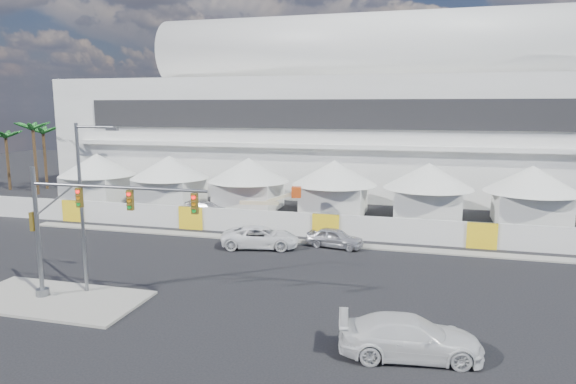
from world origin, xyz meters
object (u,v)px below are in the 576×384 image
(pickup_curb, at_px, (260,237))
(traffic_mast, at_px, (72,227))
(streetlight_median, at_px, (85,197))
(sedan_silver, at_px, (335,238))
(pickup_near, at_px, (410,337))
(boom_lift, at_px, (254,213))
(lot_car_c, at_px, (207,208))

(pickup_curb, bearing_deg, traffic_mast, 143.07)
(pickup_curb, distance_m, traffic_mast, 15.00)
(pickup_curb, distance_m, streetlight_median, 14.32)
(sedan_silver, distance_m, pickup_near, 17.44)
(traffic_mast, bearing_deg, pickup_curb, 64.22)
(pickup_near, xyz_separation_m, traffic_mast, (-17.93, 1.65, 3.37))
(sedan_silver, bearing_deg, streetlight_median, 148.14)
(boom_lift, bearing_deg, sedan_silver, -45.95)
(lot_car_c, bearing_deg, pickup_curb, -129.04)
(pickup_near, xyz_separation_m, streetlight_median, (-18.00, 2.95, 4.79))
(sedan_silver, bearing_deg, lot_car_c, 68.95)
(pickup_near, relative_size, streetlight_median, 0.64)
(streetlight_median, bearing_deg, lot_car_c, 96.31)
(sedan_silver, distance_m, streetlight_median, 18.58)
(pickup_near, bearing_deg, lot_car_c, 30.60)
(sedan_silver, xyz_separation_m, pickup_curb, (-5.48, -1.55, 0.07))
(streetlight_median, height_order, boom_lift, streetlight_median)
(lot_car_c, height_order, streetlight_median, streetlight_median)
(traffic_mast, xyz_separation_m, boom_lift, (3.20, 20.81, -3.34))
(traffic_mast, relative_size, boom_lift, 1.54)
(pickup_curb, distance_m, boom_lift, 8.29)
(lot_car_c, bearing_deg, boom_lift, -103.37)
(sedan_silver, xyz_separation_m, traffic_mast, (-11.83, -14.69, 3.52))
(lot_car_c, xyz_separation_m, boom_lift, (5.70, -2.43, 0.28))
(sedan_silver, relative_size, pickup_near, 0.71)
(pickup_near, height_order, traffic_mast, traffic_mast)
(pickup_curb, distance_m, pickup_near, 18.79)
(pickup_near, relative_size, traffic_mast, 0.58)
(pickup_curb, relative_size, lot_car_c, 1.33)
(lot_car_c, xyz_separation_m, traffic_mast, (2.50, -23.24, 3.62))
(streetlight_median, relative_size, boom_lift, 1.40)
(pickup_near, relative_size, boom_lift, 0.89)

